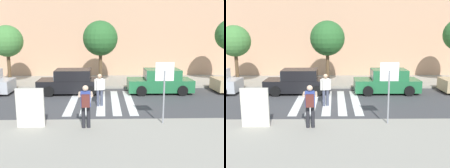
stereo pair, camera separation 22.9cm
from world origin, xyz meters
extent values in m
plane|color=#424244|center=(0.00, 0.00, 0.00)|extent=(120.00, 120.00, 0.00)
cube|color=#9E998C|center=(0.00, -6.20, 0.07)|extent=(60.00, 6.00, 0.14)
cube|color=#9E998C|center=(0.00, 6.00, 0.07)|extent=(60.00, 4.80, 0.14)
cube|color=tan|center=(0.00, 10.40, 3.68)|extent=(56.00, 4.00, 7.35)
cube|color=silver|center=(-1.60, 0.20, 0.00)|extent=(0.44, 5.20, 0.01)
cube|color=silver|center=(-0.80, 0.20, 0.00)|extent=(0.44, 5.20, 0.01)
cube|color=silver|center=(0.00, 0.20, 0.00)|extent=(0.44, 5.20, 0.01)
cube|color=silver|center=(0.80, 0.20, 0.00)|extent=(0.44, 5.20, 0.01)
cube|color=silver|center=(1.60, 0.20, 0.00)|extent=(0.44, 5.20, 0.01)
cylinder|color=gray|center=(2.63, -3.77, 1.25)|extent=(0.07, 0.07, 2.23)
cube|color=white|center=(2.63, -3.76, 2.32)|extent=(0.76, 0.03, 0.76)
cube|color=red|center=(2.63, -3.74, 2.32)|extent=(0.66, 0.02, 0.66)
cylinder|color=#232328|center=(-0.65, -4.21, 0.58)|extent=(0.15, 0.15, 0.88)
cylinder|color=#232328|center=(-0.45, -4.19, 0.58)|extent=(0.15, 0.15, 0.88)
cube|color=#33479E|center=(-0.55, -4.20, 1.32)|extent=(0.40, 0.27, 0.60)
sphere|color=beige|center=(-0.55, -4.20, 1.75)|extent=(0.23, 0.23, 0.23)
cylinder|color=beige|center=(-0.81, -4.00, 1.46)|extent=(0.14, 0.59, 0.10)
cylinder|color=beige|center=(-0.33, -3.96, 1.46)|extent=(0.14, 0.59, 0.10)
cube|color=black|center=(-0.58, -3.80, 1.49)|extent=(0.15, 0.11, 0.10)
cube|color=#5B2823|center=(-0.53, -4.43, 1.30)|extent=(0.33, 0.22, 0.48)
cylinder|color=#474C60|center=(-0.16, -0.66, 0.44)|extent=(0.15, 0.15, 0.88)
cylinder|color=#474C60|center=(0.03, -0.61, 0.44)|extent=(0.15, 0.15, 0.88)
cube|color=silver|center=(-0.06, -0.64, 1.18)|extent=(0.43, 0.33, 0.60)
sphere|color=tan|center=(-0.06, -0.64, 1.61)|extent=(0.23, 0.23, 0.23)
cylinder|color=silver|center=(-0.29, -0.70, 1.16)|extent=(0.10, 0.10, 0.58)
cylinder|color=silver|center=(0.17, -0.58, 1.16)|extent=(0.10, 0.10, 0.58)
cylinder|color=black|center=(-6.46, 3.15, 0.32)|extent=(0.64, 0.22, 0.64)
cube|color=black|center=(-1.93, 2.30, 0.53)|extent=(4.10, 1.70, 0.76)
cube|color=black|center=(-1.78, 2.30, 1.23)|extent=(2.20, 1.56, 0.64)
cube|color=slate|center=(-2.85, 2.30, 1.23)|extent=(0.10, 1.50, 0.54)
cube|color=slate|center=(-0.81, 2.30, 1.23)|extent=(0.10, 1.50, 0.51)
cylinder|color=black|center=(-3.20, 1.45, 0.32)|extent=(0.64, 0.22, 0.64)
cylinder|color=black|center=(-3.20, 3.15, 0.32)|extent=(0.64, 0.22, 0.64)
cylinder|color=black|center=(-0.66, 1.45, 0.32)|extent=(0.64, 0.22, 0.64)
cylinder|color=black|center=(-0.66, 3.15, 0.32)|extent=(0.64, 0.22, 0.64)
cube|color=#236B3D|center=(3.73, 2.30, 0.53)|extent=(4.10, 1.70, 0.76)
cube|color=#236B3D|center=(3.88, 2.30, 1.23)|extent=(2.20, 1.56, 0.64)
cube|color=slate|center=(2.81, 2.30, 1.23)|extent=(0.10, 1.50, 0.54)
cube|color=slate|center=(4.85, 2.30, 1.23)|extent=(0.10, 1.50, 0.51)
cylinder|color=black|center=(2.46, 1.45, 0.32)|extent=(0.64, 0.22, 0.64)
cylinder|color=black|center=(2.46, 3.15, 0.32)|extent=(0.64, 0.22, 0.64)
cylinder|color=black|center=(5.00, 1.45, 0.32)|extent=(0.64, 0.22, 0.64)
cylinder|color=black|center=(5.00, 3.15, 0.32)|extent=(0.64, 0.22, 0.64)
cylinder|color=black|center=(8.12, 3.15, 0.32)|extent=(0.64, 0.22, 0.64)
cylinder|color=brown|center=(-6.55, 4.45, 1.37)|extent=(0.24, 0.24, 2.45)
sphere|color=#47843D|center=(-6.55, 4.45, 3.25)|extent=(2.18, 2.18, 2.18)
cylinder|color=brown|center=(-0.08, 4.42, 1.42)|extent=(0.24, 0.24, 2.56)
sphere|color=#2D662D|center=(-0.08, 4.42, 3.43)|extent=(2.44, 2.44, 2.44)
cube|color=beige|center=(-2.75, -4.10, 0.94)|extent=(1.10, 0.10, 1.60)
cube|color=pink|center=(-2.75, -4.05, 0.94)|extent=(0.96, 0.02, 1.46)
camera|label=1|loc=(0.19, -14.14, 3.92)|focal=42.00mm
camera|label=2|loc=(0.42, -14.14, 3.92)|focal=42.00mm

